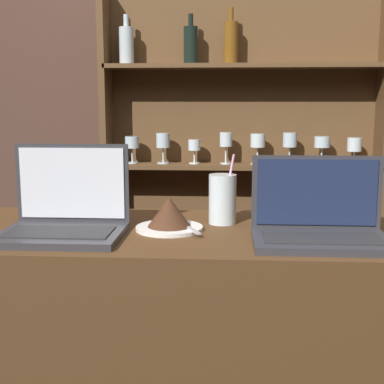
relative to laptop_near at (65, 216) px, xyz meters
name	(u,v)px	position (x,y,z in m)	size (l,w,h in m)	color
back_wall	(223,92)	(0.40, 1.27, 0.34)	(7.00, 0.06, 2.70)	#4C3328
back_shelf	(239,175)	(0.49, 1.20, -0.05)	(1.30, 0.18, 1.83)	brown
laptop_near	(65,216)	(0.00, 0.00, 0.00)	(0.31, 0.24, 0.23)	#333338
laptop_far	(320,223)	(0.66, -0.03, 0.00)	(0.33, 0.21, 0.21)	#333338
cake_plate	(169,216)	(0.27, 0.07, -0.01)	(0.18, 0.18, 0.09)	white
water_glass	(223,199)	(0.41, 0.16, 0.02)	(0.08, 0.08, 0.20)	silver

